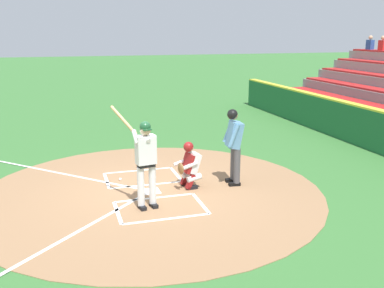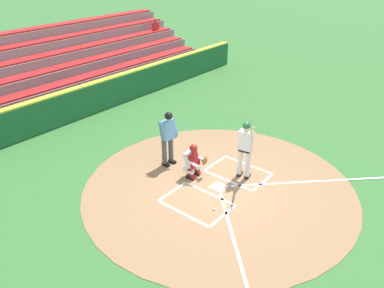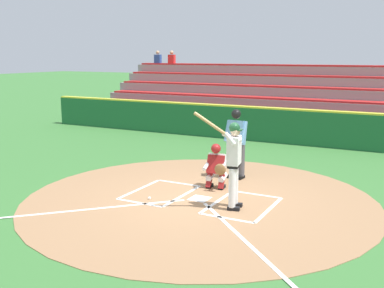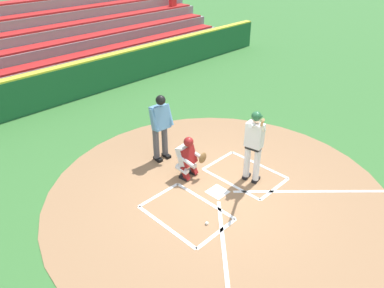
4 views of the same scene
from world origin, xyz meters
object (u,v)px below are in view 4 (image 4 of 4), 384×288
object	(u,v)px
plate_umpire	(160,123)
baseball	(207,223)
batter	(254,142)
catcher	(188,156)

from	to	relation	value
plate_umpire	baseball	world-z (taller)	plate_umpire
batter	baseball	size ratio (longest dim) A/B	28.76
catcher	plate_umpire	distance (m)	1.20
plate_umpire	baseball	size ratio (longest dim) A/B	25.20
plate_umpire	batter	bearing A→B (deg)	110.52
batter	baseball	xyz separation A→B (m)	(1.92, 0.30, -1.06)
plate_umpire	catcher	bearing A→B (deg)	86.02
batter	plate_umpire	distance (m)	2.48
batter	baseball	distance (m)	2.22
catcher	baseball	distance (m)	1.89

